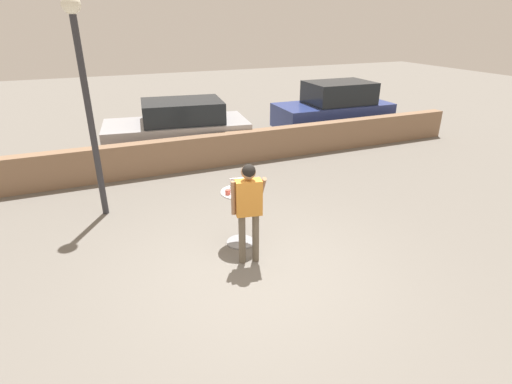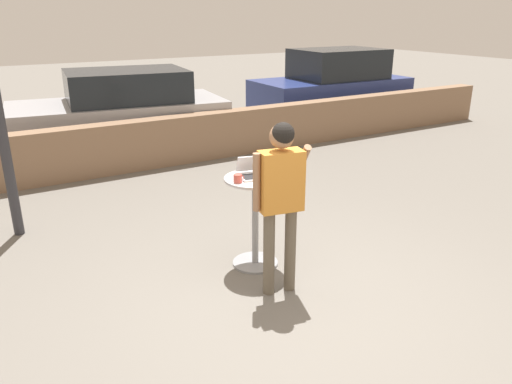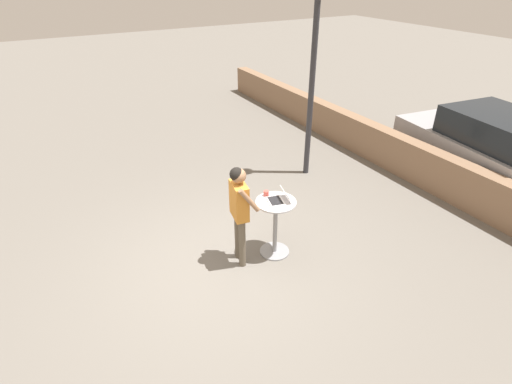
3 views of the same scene
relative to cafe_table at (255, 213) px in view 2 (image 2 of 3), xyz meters
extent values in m
plane|color=slate|center=(-0.12, -0.93, -0.59)|extent=(50.00, 50.00, 0.00)
cube|color=#84664C|center=(-0.12, 4.04, -0.17)|extent=(17.42, 0.35, 0.85)
cylinder|color=gray|center=(0.00, 0.00, -0.58)|extent=(0.49, 0.49, 0.03)
cylinder|color=gray|center=(0.00, 0.00, -0.10)|extent=(0.07, 0.07, 0.94)
cylinder|color=#B7B7BC|center=(0.00, 0.00, 0.39)|extent=(0.64, 0.64, 0.02)
cube|color=silver|center=(0.00, -0.01, 0.41)|extent=(0.36, 0.30, 0.02)
cube|color=black|center=(0.00, -0.01, 0.42)|extent=(0.31, 0.25, 0.00)
cube|color=silver|center=(0.04, 0.15, 0.51)|extent=(0.32, 0.18, 0.18)
cube|color=white|center=(0.04, 0.15, 0.51)|extent=(0.30, 0.15, 0.16)
cylinder|color=#C14C42|center=(-0.23, -0.04, 0.44)|extent=(0.09, 0.09, 0.08)
torus|color=#C14C42|center=(-0.17, -0.04, 0.44)|extent=(0.04, 0.01, 0.04)
cylinder|color=brown|center=(-0.19, -0.58, -0.16)|extent=(0.11, 0.11, 0.86)
cylinder|color=brown|center=(0.03, -0.62, -0.16)|extent=(0.11, 0.11, 0.86)
cube|color=orange|center=(-0.08, -0.60, 0.55)|extent=(0.43, 0.27, 0.57)
sphere|color=#936B4C|center=(-0.08, -0.60, 0.97)|extent=(0.22, 0.22, 0.22)
sphere|color=black|center=(-0.09, -0.63, 1.00)|extent=(0.21, 0.21, 0.21)
cylinder|color=#936B4C|center=(-0.31, -0.56, 0.56)|extent=(0.07, 0.07, 0.54)
cylinder|color=#936B4C|center=(0.17, -0.56, 0.67)|extent=(0.13, 0.33, 0.42)
cube|color=#9E9EA3|center=(0.10, 5.31, 0.05)|extent=(4.15, 2.28, 0.68)
cube|color=black|center=(0.30, 5.29, 0.68)|extent=(2.36, 1.85, 0.58)
cylinder|color=black|center=(-1.22, 4.61, -0.26)|extent=(0.68, 0.30, 0.66)
cylinder|color=black|center=(-1.01, 6.32, -0.26)|extent=(0.68, 0.30, 0.66)
cylinder|color=black|center=(1.21, 4.31, -0.26)|extent=(0.68, 0.30, 0.66)
cylinder|color=black|center=(1.42, 6.01, -0.26)|extent=(0.68, 0.30, 0.66)
cube|color=navy|center=(5.42, 5.53, 0.07)|extent=(3.86, 1.82, 0.76)
cube|color=black|center=(5.61, 5.52, 0.79)|extent=(2.14, 1.57, 0.70)
cylinder|color=black|center=(4.22, 4.74, -0.28)|extent=(0.63, 0.23, 0.62)
cylinder|color=black|center=(4.26, 6.37, -0.28)|extent=(0.63, 0.23, 0.62)
cylinder|color=black|center=(6.59, 4.68, -0.28)|extent=(0.63, 0.23, 0.62)
cylinder|color=black|center=(6.63, 6.32, -0.28)|extent=(0.63, 0.23, 0.62)
camera|label=1|loc=(-2.14, -5.75, 3.07)|focal=28.00mm
camera|label=2|loc=(-2.47, -4.18, 2.01)|focal=35.00mm
camera|label=3|loc=(4.45, -2.88, 3.64)|focal=28.00mm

